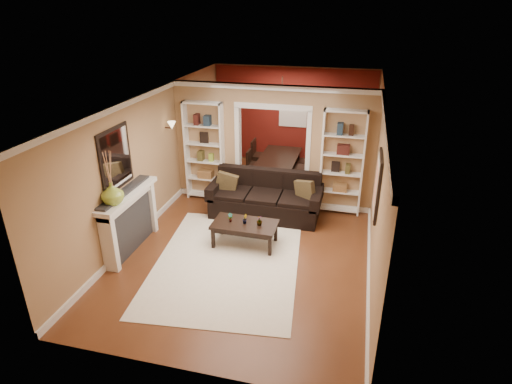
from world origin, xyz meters
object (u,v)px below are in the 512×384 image
(coffee_table, at_px, (245,234))
(bookshelf_left, at_px, (205,152))
(bookshelf_right, at_px, (342,163))
(sofa, at_px, (265,196))
(fireplace, at_px, (131,222))
(dining_table, at_px, (280,167))

(coffee_table, relative_size, bookshelf_left, 0.53)
(bookshelf_left, height_order, bookshelf_right, same)
(bookshelf_right, bearing_deg, sofa, -159.39)
(bookshelf_left, height_order, fireplace, bookshelf_left)
(sofa, relative_size, fireplace, 1.42)
(fireplace, bearing_deg, coffee_table, 18.14)
(sofa, bearing_deg, bookshelf_right, 20.61)
(fireplace, bearing_deg, bookshelf_right, 34.80)
(coffee_table, height_order, bookshelf_left, bookshelf_left)
(bookshelf_left, distance_m, bookshelf_right, 3.10)
(sofa, relative_size, bookshelf_right, 1.05)
(sofa, xyz_separation_m, dining_table, (-0.10, 2.20, -0.17))
(sofa, bearing_deg, bookshelf_left, 159.58)
(bookshelf_right, height_order, fireplace, bookshelf_right)
(sofa, distance_m, bookshelf_left, 1.80)
(bookshelf_left, bearing_deg, sofa, -20.42)
(coffee_table, bearing_deg, bookshelf_right, 49.61)
(coffee_table, height_order, dining_table, dining_table)
(bookshelf_left, relative_size, fireplace, 1.35)
(sofa, xyz_separation_m, bookshelf_right, (1.54, 0.58, 0.68))
(bookshelf_right, height_order, dining_table, bookshelf_right)
(sofa, xyz_separation_m, coffee_table, (-0.10, -1.30, -0.24))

